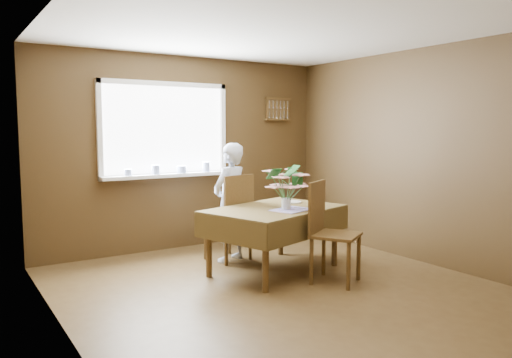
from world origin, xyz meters
TOP-DOWN VIEW (x-y plane):
  - floor at (0.00, 0.00)m, footprint 4.50×4.50m
  - ceiling at (0.00, 0.00)m, footprint 4.50×4.50m
  - wall_back at (0.00, 2.25)m, footprint 4.00×0.00m
  - wall_left at (-2.00, 0.00)m, footprint 0.00×4.50m
  - wall_right at (2.00, 0.00)m, footprint 0.00×4.50m
  - window_assembly at (-0.29, 2.20)m, footprint 1.72×0.20m
  - spoon_rack at (1.45, 2.22)m, footprint 0.44×0.05m
  - dining_table at (0.31, 0.66)m, footprint 1.68×1.37m
  - chair_far at (0.14, 1.28)m, footprint 0.52×0.52m
  - chair_near at (0.56, 0.07)m, footprint 0.61×0.61m
  - seated_woman at (0.12, 1.30)m, footprint 0.60×0.51m
  - flower_bouquet at (0.35, 0.50)m, footprint 0.50×0.50m
  - side_plate at (0.70, 0.87)m, footprint 0.30×0.30m
  - table_knife at (0.48, 0.48)m, footprint 0.12×0.21m

SIDE VIEW (x-z plane):
  - floor at x=0.00m, z-range 0.00..0.00m
  - chair_far at x=0.14m, z-range 0.04..1.07m
  - chair_near at x=0.56m, z-range 0.04..1.07m
  - dining_table at x=0.31m, z-range 0.27..0.98m
  - seated_woman at x=0.12m, z-range 0.00..1.40m
  - side_plate at x=0.70m, z-range 0.71..0.72m
  - table_knife at x=0.48m, z-range 0.71..0.72m
  - flower_bouquet at x=0.35m, z-range 0.77..1.20m
  - wall_back at x=0.00m, z-range -0.75..3.25m
  - wall_left at x=-2.00m, z-range -1.00..3.50m
  - wall_right at x=2.00m, z-range -1.00..3.50m
  - window_assembly at x=-0.29m, z-range 0.75..1.97m
  - spoon_rack at x=1.45m, z-range 1.69..2.02m
  - ceiling at x=0.00m, z-range 2.50..2.50m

